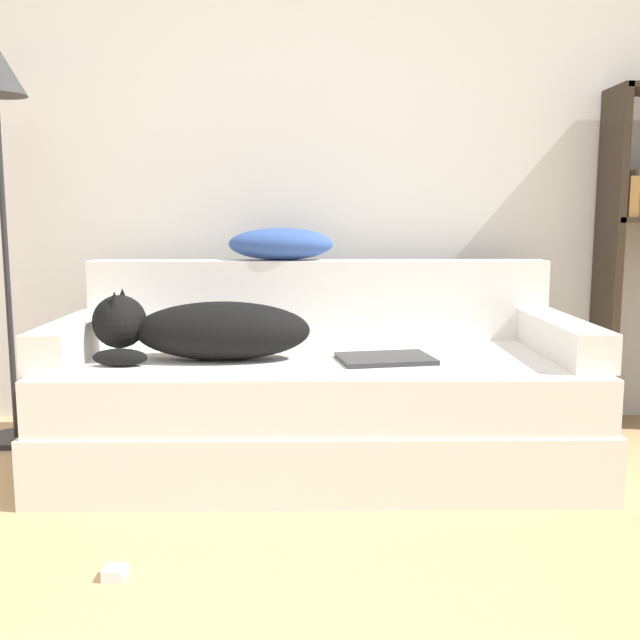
{
  "coord_description": "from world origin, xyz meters",
  "views": [
    {
      "loc": [
        0.19,
        -0.99,
        0.96
      ],
      "look_at": [
        0.22,
        1.61,
        0.58
      ],
      "focal_mm": 40.0,
      "sensor_mm": 36.0,
      "label": 1
    }
  ],
  "objects_px": {
    "dog": "(202,329)",
    "power_adapter": "(115,573)",
    "throw_pillow": "(281,244)",
    "laptop": "(386,359)",
    "couch": "(320,411)"
  },
  "relations": [
    {
      "from": "laptop",
      "to": "dog",
      "type": "bearing_deg",
      "value": 166.87
    },
    {
      "from": "dog",
      "to": "power_adapter",
      "type": "distance_m",
      "value": 0.98
    },
    {
      "from": "throw_pillow",
      "to": "dog",
      "type": "bearing_deg",
      "value": -119.1
    },
    {
      "from": "dog",
      "to": "laptop",
      "type": "height_order",
      "value": "dog"
    },
    {
      "from": "dog",
      "to": "throw_pillow",
      "type": "xyz_separation_m",
      "value": [
        0.27,
        0.49,
        0.3
      ]
    },
    {
      "from": "couch",
      "to": "laptop",
      "type": "relative_size",
      "value": 5.36
    },
    {
      "from": "dog",
      "to": "throw_pillow",
      "type": "bearing_deg",
      "value": 60.9
    },
    {
      "from": "throw_pillow",
      "to": "power_adapter",
      "type": "relative_size",
      "value": 7.71
    },
    {
      "from": "dog",
      "to": "power_adapter",
      "type": "xyz_separation_m",
      "value": [
        -0.12,
        -0.81,
        -0.53
      ]
    },
    {
      "from": "couch",
      "to": "throw_pillow",
      "type": "xyz_separation_m",
      "value": [
        -0.16,
        0.41,
        0.63
      ]
    },
    {
      "from": "couch",
      "to": "throw_pillow",
      "type": "relative_size",
      "value": 4.43
    },
    {
      "from": "laptop",
      "to": "throw_pillow",
      "type": "xyz_separation_m",
      "value": [
        -0.4,
        0.52,
        0.4
      ]
    },
    {
      "from": "couch",
      "to": "dog",
      "type": "distance_m",
      "value": 0.56
    },
    {
      "from": "dog",
      "to": "throw_pillow",
      "type": "distance_m",
      "value": 0.63
    },
    {
      "from": "couch",
      "to": "dog",
      "type": "height_order",
      "value": "dog"
    }
  ]
}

